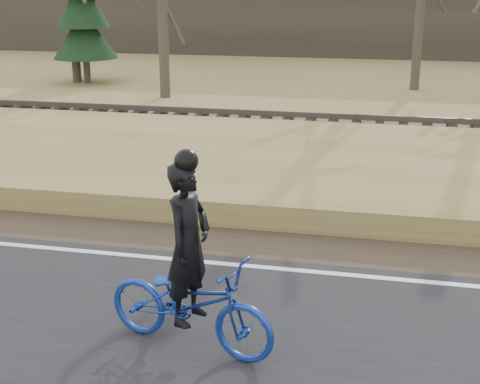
# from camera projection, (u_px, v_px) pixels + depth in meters

# --- Properties ---
(embankment) EXTENTS (120.00, 5.00, 0.44)m
(embankment) POSITION_uv_depth(u_px,v_px,m) (40.00, 164.00, 14.60)
(embankment) COLOR #9B864E
(embankment) RESTS_ON ground
(ballast) EXTENTS (120.00, 3.00, 0.45)m
(ballast) POSITION_uv_depth(u_px,v_px,m) (109.00, 128.00, 18.14)
(ballast) COLOR slate
(ballast) RESTS_ON ground
(railroad) EXTENTS (120.00, 2.40, 0.29)m
(railroad) POSITION_uv_depth(u_px,v_px,m) (108.00, 117.00, 18.04)
(railroad) COLOR black
(railroad) RESTS_ON ballast
(cyclist) EXTENTS (2.20, 1.21, 2.33)m
(cyclist) POSITION_uv_depth(u_px,v_px,m) (189.00, 288.00, 7.45)
(cyclist) COLOR navy
(cyclist) RESTS_ON road
(conifer) EXTENTS (2.60, 2.60, 6.60)m
(conifer) POSITION_uv_depth(u_px,v_px,m) (82.00, 4.00, 26.58)
(conifer) COLOR #474034
(conifer) RESTS_ON ground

